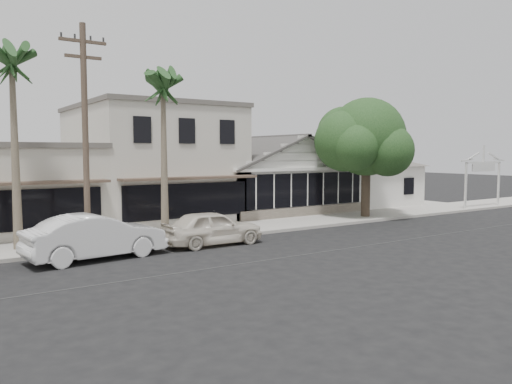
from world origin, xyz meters
TOP-DOWN VIEW (x-y plane):
  - ground at (0.00, 0.00)m, footprint 140.00×140.00m
  - sidewalk_north at (-8.00, 6.75)m, footprint 90.00×3.50m
  - corner_shop at (5.00, 12.47)m, footprint 10.40×8.60m
  - side_cottage at (13.20, 11.50)m, footprint 6.00×6.00m
  - arch_sign at (18.40, 5.30)m, footprint 4.12×0.12m
  - row_building_near at (-3.00, 13.50)m, footprint 8.00×10.00m
  - utility_pole at (-9.00, 5.20)m, footprint 1.80×0.24m
  - car_0 at (-4.10, 3.83)m, footprint 4.45×1.83m
  - car_1 at (-9.10, 3.75)m, footprint 5.33×2.37m
  - shade_tree at (7.71, 6.49)m, footprint 6.53×5.91m
  - palm_east at (-5.42, 5.82)m, footprint 3.17×3.17m
  - palm_mid at (-11.33, 6.72)m, footprint 3.29×3.29m

SIDE VIEW (x-z plane):
  - ground at x=0.00m, z-range 0.00..0.00m
  - sidewalk_north at x=-8.00m, z-range 0.00..0.15m
  - car_0 at x=-4.10m, z-range 0.00..1.51m
  - car_1 at x=-9.10m, z-range 0.00..1.70m
  - side_cottage at x=13.20m, z-range 0.00..3.00m
  - corner_shop at x=5.00m, z-range 0.07..5.17m
  - arch_sign at x=18.40m, z-range 1.18..5.13m
  - row_building_near at x=-3.00m, z-range 0.00..6.50m
  - shade_tree at x=7.71m, z-range 1.15..8.40m
  - utility_pole at x=-9.00m, z-range 0.29..9.29m
  - palm_east at x=-5.42m, z-range 2.86..10.87m
  - palm_mid at x=-11.33m, z-range 3.12..11.77m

